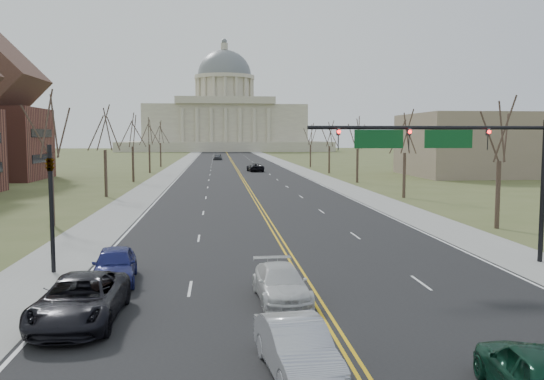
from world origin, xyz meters
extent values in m
cube|color=black|center=(0.00, 110.00, 0.01)|extent=(20.00, 380.00, 0.01)
cube|color=black|center=(0.00, 6.00, 0.01)|extent=(120.00, 14.00, 0.01)
cube|color=gray|center=(-12.00, 110.00, 0.01)|extent=(4.00, 380.00, 0.03)
cube|color=gray|center=(12.00, 110.00, 0.01)|extent=(4.00, 380.00, 0.03)
cube|color=gold|center=(0.00, 110.00, 0.01)|extent=(0.42, 380.00, 0.01)
cube|color=silver|center=(-9.80, 110.00, 0.01)|extent=(0.15, 380.00, 0.01)
cube|color=silver|center=(9.80, 110.00, 0.01)|extent=(0.15, 380.00, 0.01)
cube|color=beige|center=(0.00, 250.00, 2.00)|extent=(90.00, 60.00, 4.00)
cube|color=beige|center=(0.00, 250.00, 12.00)|extent=(70.00, 40.00, 16.00)
cube|color=beige|center=(0.00, 229.50, 21.50)|extent=(42.00, 3.00, 3.00)
cylinder|color=beige|center=(0.00, 250.00, 26.00)|extent=(24.00, 24.00, 12.00)
cylinder|color=beige|center=(0.00, 250.00, 32.80)|extent=(27.00, 27.00, 1.60)
ellipsoid|color=slate|center=(0.00, 250.00, 33.60)|extent=(24.00, 24.00, 22.80)
cylinder|color=beige|center=(0.00, 250.00, 46.50)|extent=(3.20, 3.20, 3.00)
sphere|color=slate|center=(0.00, 250.00, 48.80)|extent=(2.40, 2.40, 2.40)
cylinder|color=black|center=(12.50, 13.50, 3.60)|extent=(0.24, 0.24, 7.20)
cylinder|color=black|center=(6.50, 13.50, 6.80)|extent=(12.00, 0.18, 0.18)
imported|color=black|center=(9.50, 13.50, 6.25)|extent=(0.35, 0.40, 1.10)
sphere|color=#FF0C0C|center=(9.50, 13.35, 6.60)|extent=(0.18, 0.18, 0.18)
imported|color=black|center=(5.50, 13.50, 6.25)|extent=(0.35, 0.40, 1.10)
sphere|color=#FF0C0C|center=(5.50, 13.35, 6.60)|extent=(0.18, 0.18, 0.18)
imported|color=black|center=(2.00, 13.50, 6.25)|extent=(0.35, 0.40, 1.10)
sphere|color=#FF0C0C|center=(2.00, 13.35, 6.60)|extent=(0.18, 0.18, 0.18)
cube|color=#0C4C1E|center=(7.50, 13.50, 6.25)|extent=(2.40, 0.12, 0.90)
cube|color=#0C4C1E|center=(4.00, 13.50, 6.25)|extent=(2.40, 0.12, 0.90)
cylinder|color=black|center=(-11.50, 13.50, 3.00)|extent=(0.20, 0.20, 6.00)
imported|color=black|center=(-11.50, 13.50, 5.20)|extent=(0.32, 0.36, 0.99)
cylinder|color=#372920|center=(15.50, 24.00, 2.34)|extent=(0.32, 0.32, 4.68)
cylinder|color=#372920|center=(-15.50, 28.00, 2.48)|extent=(0.32, 0.32, 4.95)
cylinder|color=#372920|center=(15.50, 44.00, 2.34)|extent=(0.32, 0.32, 4.68)
cylinder|color=#372920|center=(-15.50, 48.00, 2.48)|extent=(0.32, 0.32, 4.95)
cylinder|color=#372920|center=(15.50, 64.00, 2.34)|extent=(0.32, 0.32, 4.68)
cylinder|color=#372920|center=(-15.50, 68.00, 2.48)|extent=(0.32, 0.32, 4.95)
cylinder|color=#372920|center=(15.50, 84.00, 2.34)|extent=(0.32, 0.32, 4.68)
cylinder|color=#372920|center=(-15.50, 88.00, 2.48)|extent=(0.32, 0.32, 4.95)
cylinder|color=#372920|center=(15.50, 104.00, 2.34)|extent=(0.32, 0.32, 4.68)
cylinder|color=#372920|center=(-15.50, 108.00, 2.48)|extent=(0.32, 0.32, 4.95)
cube|color=black|center=(-29.45, 74.00, 3.15)|extent=(0.10, 9.80, 1.20)
cube|color=black|center=(-29.45, 74.00, 6.83)|extent=(0.10, 9.80, 1.20)
cube|color=#7E705A|center=(40.00, 76.00, 5.00)|extent=(25.00, 20.00, 10.00)
imported|color=#0B3021|center=(3.64, -1.46, 0.81)|extent=(2.46, 4.87, 1.59)
imported|color=#B0B1B8|center=(-1.74, 0.94, 0.74)|extent=(2.09, 4.58, 1.46)
imported|color=black|center=(-8.54, 5.93, 0.81)|extent=(2.72, 5.77, 1.59)
imported|color=silver|center=(-1.40, 7.89, 0.68)|extent=(2.17, 4.74, 1.34)
imported|color=navy|center=(-8.32, 11.43, 0.78)|extent=(2.24, 4.66, 1.53)
imported|color=black|center=(3.09, 90.26, 0.75)|extent=(3.14, 5.62, 1.48)
imported|color=#52555B|center=(-3.55, 142.14, 0.85)|extent=(2.63, 5.14, 1.67)
camera|label=1|loc=(-3.83, -13.85, 6.38)|focal=38.00mm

